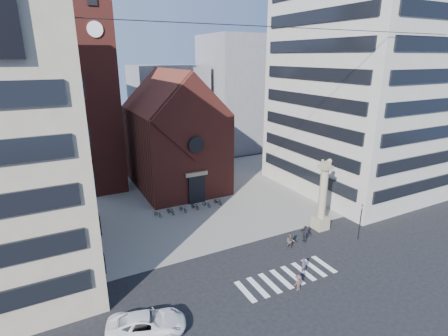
% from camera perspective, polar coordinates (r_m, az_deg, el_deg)
% --- Properties ---
extents(ground, '(120.00, 120.00, 0.00)m').
position_cam_1_polar(ground, '(36.38, 6.58, -15.09)').
color(ground, black).
rests_on(ground, ground).
extents(piazza, '(46.00, 30.00, 0.05)m').
position_cam_1_polar(piazza, '(51.32, -5.38, -4.82)').
color(piazza, gray).
rests_on(piazza, ground).
extents(zebra_crossing, '(10.20, 3.20, 0.01)m').
position_cam_1_polar(zebra_crossing, '(34.67, 10.26, -17.11)').
color(zebra_crossing, white).
rests_on(zebra_crossing, ground).
extents(church, '(12.00, 16.65, 18.00)m').
position_cam_1_polar(church, '(54.34, -8.06, 5.18)').
color(church, maroon).
rests_on(church, ground).
extents(campanile, '(5.50, 5.50, 31.20)m').
position_cam_1_polar(campanile, '(53.70, -19.88, 12.55)').
color(campanile, maroon).
rests_on(campanile, ground).
extents(building_right, '(18.00, 22.00, 32.00)m').
position_cam_1_polar(building_right, '(55.83, 21.24, 12.84)').
color(building_right, '#B5AFA4').
rests_on(building_right, ground).
extents(bg_block_left, '(16.00, 14.00, 22.00)m').
position_cam_1_polar(bg_block_left, '(65.63, -29.74, 7.87)').
color(bg_block_left, gray).
rests_on(bg_block_left, ground).
extents(bg_block_mid, '(14.00, 12.00, 18.00)m').
position_cam_1_polar(bg_block_mid, '(74.66, -9.01, 9.34)').
color(bg_block_mid, gray).
rests_on(bg_block_mid, ground).
extents(bg_block_right, '(16.00, 14.00, 24.00)m').
position_cam_1_polar(bg_block_right, '(78.23, 3.02, 12.12)').
color(bg_block_right, gray).
rests_on(bg_block_right, ground).
extents(lion_column, '(1.63, 1.60, 8.68)m').
position_cam_1_polar(lion_column, '(42.57, 15.74, -5.32)').
color(lion_column, tan).
rests_on(lion_column, ground).
extents(traffic_light, '(0.13, 0.16, 4.30)m').
position_cam_1_polar(traffic_light, '(41.92, 21.36, -8.04)').
color(traffic_light, black).
rests_on(traffic_light, ground).
extents(white_car, '(6.31, 4.25, 1.61)m').
position_cam_1_polar(white_car, '(28.83, -12.50, -23.61)').
color(white_car, white).
rests_on(white_car, ground).
extents(pedestrian_0, '(0.64, 0.47, 1.60)m').
position_cam_1_polar(pedestrian_0, '(35.01, 12.90, -15.35)').
color(pedestrian_0, '#3E3449').
rests_on(pedestrian_0, ground).
extents(pedestrian_1, '(1.11, 1.06, 1.81)m').
position_cam_1_polar(pedestrian_1, '(38.54, 10.77, -11.71)').
color(pedestrian_1, '#514641').
rests_on(pedestrian_1, ground).
extents(pedestrian_2, '(0.72, 1.23, 1.98)m').
position_cam_1_polar(pedestrian_2, '(40.17, 13.09, -10.45)').
color(pedestrian_2, '#222229').
rests_on(pedestrian_2, ground).
extents(pedestrian_3, '(1.02, 0.62, 1.53)m').
position_cam_1_polar(pedestrian_3, '(32.83, 12.02, -17.83)').
color(pedestrian_3, '#513836').
rests_on(pedestrian_3, ground).
extents(scooter_0, '(1.06, 1.71, 0.85)m').
position_cam_1_polar(scooter_0, '(45.77, -10.75, -7.36)').
color(scooter_0, black).
rests_on(scooter_0, piazza).
extents(scooter_1, '(0.93, 1.63, 0.94)m').
position_cam_1_polar(scooter_1, '(46.21, -8.71, -6.93)').
color(scooter_1, black).
rests_on(scooter_1, piazza).
extents(scooter_2, '(1.06, 1.71, 0.85)m').
position_cam_1_polar(scooter_2, '(46.74, -6.72, -6.61)').
color(scooter_2, black).
rests_on(scooter_2, piazza).
extents(scooter_3, '(0.93, 1.63, 0.94)m').
position_cam_1_polar(scooter_3, '(47.29, -4.78, -6.18)').
color(scooter_3, black).
rests_on(scooter_3, piazza).
extents(scooter_4, '(1.06, 1.71, 0.85)m').
position_cam_1_polar(scooter_4, '(47.93, -2.88, -5.86)').
color(scooter_4, black).
rests_on(scooter_4, piazza).
extents(scooter_5, '(0.93, 1.63, 0.94)m').
position_cam_1_polar(scooter_5, '(48.59, -1.04, -5.44)').
color(scooter_5, black).
rests_on(scooter_5, piazza).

